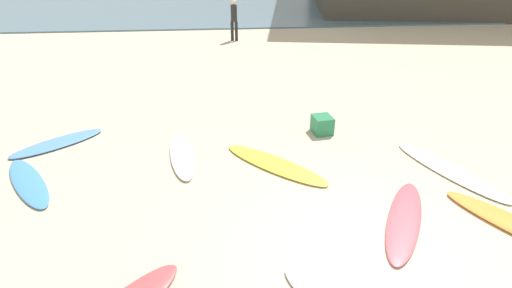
# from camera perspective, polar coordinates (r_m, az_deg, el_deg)

# --- Properties ---
(ground_plane) EXTENTS (120.00, 120.00, 0.00)m
(ground_plane) POSITION_cam_1_polar(r_m,az_deg,el_deg) (6.21, 16.58, -14.96)
(ground_plane) COLOR beige
(surfboard_1) EXTENTS (1.95, 1.74, 0.08)m
(surfboard_1) POSITION_cam_1_polar(r_m,az_deg,el_deg) (9.89, -26.90, 0.16)
(surfboard_1) COLOR #5590D8
(surfboard_1) RESTS_ON ground_plane
(surfboard_4) EXTENTS (2.17, 2.20, 0.07)m
(surfboard_4) POSITION_cam_1_polar(r_m,az_deg,el_deg) (8.00, 2.75, -2.95)
(surfboard_4) COLOR yellow
(surfboard_4) RESTS_ON ground_plane
(surfboard_5) EXTENTS (1.48, 2.60, 0.06)m
(surfboard_5) POSITION_cam_1_polar(r_m,az_deg,el_deg) (8.69, 26.28, -3.45)
(surfboard_5) COLOR silver
(surfboard_5) RESTS_ON ground_plane
(surfboard_7) EXTENTS (0.81, 2.12, 0.09)m
(surfboard_7) POSITION_cam_1_polar(r_m,az_deg,el_deg) (8.43, -10.70, -1.68)
(surfboard_7) COLOR white
(surfboard_7) RESTS_ON ground_plane
(surfboard_8) EXTENTS (1.60, 2.28, 0.07)m
(surfboard_8) POSITION_cam_1_polar(r_m,az_deg,el_deg) (6.95, 20.78, -10.20)
(surfboard_8) COLOR #E35460
(surfboard_8) RESTS_ON ground_plane
(surfboard_9) EXTENTS (1.63, 2.07, 0.07)m
(surfboard_9) POSITION_cam_1_polar(r_m,az_deg,el_deg) (8.58, -30.24, -4.82)
(surfboard_9) COLOR #4891D3
(surfboard_9) RESTS_ON ground_plane
(beachgoer_near) EXTENTS (0.35, 0.35, 1.82)m
(beachgoer_near) POSITION_cam_1_polar(r_m,az_deg,el_deg) (18.66, -3.23, 17.87)
(beachgoer_near) COLOR black
(beachgoer_near) RESTS_ON ground_plane
(beach_cooler) EXTENTS (0.49, 0.54, 0.42)m
(beach_cooler) POSITION_cam_1_polar(r_m,az_deg,el_deg) (9.45, 9.61, 2.80)
(beach_cooler) COLOR #287F51
(beach_cooler) RESTS_ON ground_plane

